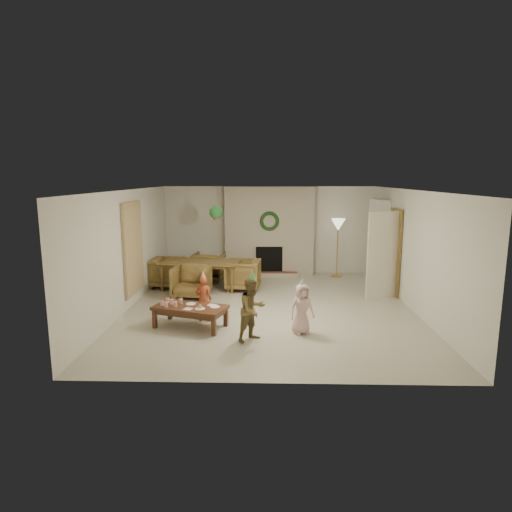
{
  "coord_description": "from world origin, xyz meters",
  "views": [
    {
      "loc": [
        -0.04,
        -9.03,
        2.77
      ],
      "look_at": [
        -0.3,
        0.4,
        1.05
      ],
      "focal_mm": 30.59,
      "sensor_mm": 36.0,
      "label": 1
    }
  ],
  "objects_px": {
    "dining_chair_far": "(209,267)",
    "child_red": "(203,299)",
    "dining_chair_near": "(191,281)",
    "child_pink": "(302,309)",
    "dining_table": "(201,275)",
    "dining_chair_left": "(168,272)",
    "dining_chair_right": "(243,275)",
    "coffee_table_top": "(190,308)",
    "child_plaid": "(252,309)"
  },
  "relations": [
    {
      "from": "dining_chair_far",
      "to": "child_red",
      "type": "bearing_deg",
      "value": 101.79
    },
    {
      "from": "dining_chair_far",
      "to": "dining_chair_left",
      "type": "distance_m",
      "value": 1.21
    },
    {
      "from": "dining_table",
      "to": "dining_chair_near",
      "type": "height_order",
      "value": "dining_chair_near"
    },
    {
      "from": "dining_chair_left",
      "to": "dining_chair_right",
      "type": "bearing_deg",
      "value": -90.0
    },
    {
      "from": "child_pink",
      "to": "child_red",
      "type": "bearing_deg",
      "value": 141.77
    },
    {
      "from": "dining_chair_right",
      "to": "child_pink",
      "type": "bearing_deg",
      "value": 27.72
    },
    {
      "from": "dining_table",
      "to": "child_pink",
      "type": "bearing_deg",
      "value": -48.29
    },
    {
      "from": "dining_table",
      "to": "child_red",
      "type": "xyz_separation_m",
      "value": [
        0.44,
        -2.53,
        0.1
      ]
    },
    {
      "from": "dining_chair_far",
      "to": "child_plaid",
      "type": "relative_size",
      "value": 0.75
    },
    {
      "from": "dining_chair_near",
      "to": "coffee_table_top",
      "type": "height_order",
      "value": "dining_chair_near"
    },
    {
      "from": "dining_table",
      "to": "dining_chair_near",
      "type": "xyz_separation_m",
      "value": [
        -0.09,
        -0.85,
        0.04
      ]
    },
    {
      "from": "dining_table",
      "to": "child_red",
      "type": "distance_m",
      "value": 2.57
    },
    {
      "from": "dining_table",
      "to": "dining_chair_far",
      "type": "xyz_separation_m",
      "value": [
        0.09,
        0.85,
        0.04
      ]
    },
    {
      "from": "dining_chair_near",
      "to": "child_pink",
      "type": "bearing_deg",
      "value": -38.43
    },
    {
      "from": "dining_chair_near",
      "to": "dining_chair_left",
      "type": "relative_size",
      "value": 1.0
    },
    {
      "from": "dining_chair_far",
      "to": "child_plaid",
      "type": "bearing_deg",
      "value": 112.81
    },
    {
      "from": "dining_chair_near",
      "to": "child_pink",
      "type": "relative_size",
      "value": 0.91
    },
    {
      "from": "dining_chair_right",
      "to": "child_plaid",
      "type": "bearing_deg",
      "value": 11.85
    },
    {
      "from": "dining_chair_near",
      "to": "dining_chair_far",
      "type": "xyz_separation_m",
      "value": [
        0.17,
        1.7,
        0.0
      ]
    },
    {
      "from": "dining_chair_near",
      "to": "coffee_table_top",
      "type": "bearing_deg",
      "value": -74.96
    },
    {
      "from": "dining_chair_far",
      "to": "coffee_table_top",
      "type": "height_order",
      "value": "dining_chair_far"
    },
    {
      "from": "dining_chair_left",
      "to": "child_pink",
      "type": "xyz_separation_m",
      "value": [
        3.14,
        -3.25,
        0.08
      ]
    },
    {
      "from": "dining_chair_near",
      "to": "dining_chair_left",
      "type": "distance_m",
      "value": 1.21
    },
    {
      "from": "dining_chair_left",
      "to": "dining_chair_near",
      "type": "bearing_deg",
      "value": -135.0
    },
    {
      "from": "dining_table",
      "to": "dining_chair_right",
      "type": "xyz_separation_m",
      "value": [
        1.06,
        -0.11,
        0.04
      ]
    },
    {
      "from": "dining_table",
      "to": "dining_chair_right",
      "type": "relative_size",
      "value": 2.34
    },
    {
      "from": "dining_table",
      "to": "dining_chair_far",
      "type": "height_order",
      "value": "dining_chair_far"
    },
    {
      "from": "dining_chair_near",
      "to": "coffee_table_top",
      "type": "relative_size",
      "value": 0.63
    },
    {
      "from": "dining_chair_near",
      "to": "child_pink",
      "type": "height_order",
      "value": "child_pink"
    },
    {
      "from": "child_plaid",
      "to": "child_pink",
      "type": "relative_size",
      "value": 1.2
    },
    {
      "from": "dining_chair_far",
      "to": "child_red",
      "type": "height_order",
      "value": "child_red"
    },
    {
      "from": "dining_chair_left",
      "to": "child_red",
      "type": "distance_m",
      "value": 2.92
    },
    {
      "from": "dining_chair_far",
      "to": "child_pink",
      "type": "relative_size",
      "value": 0.91
    },
    {
      "from": "dining_chair_right",
      "to": "coffee_table_top",
      "type": "distance_m",
      "value": 2.9
    },
    {
      "from": "dining_chair_near",
      "to": "dining_table",
      "type": "bearing_deg",
      "value": 90.0
    },
    {
      "from": "child_plaid",
      "to": "dining_chair_left",
      "type": "bearing_deg",
      "value": 79.12
    },
    {
      "from": "dining_chair_right",
      "to": "child_red",
      "type": "height_order",
      "value": "child_red"
    },
    {
      "from": "dining_chair_far",
      "to": "dining_chair_right",
      "type": "height_order",
      "value": "same"
    },
    {
      "from": "coffee_table_top",
      "to": "dining_chair_right",
      "type": "bearing_deg",
      "value": 91.87
    },
    {
      "from": "dining_table",
      "to": "dining_chair_left",
      "type": "bearing_deg",
      "value": -180.0
    },
    {
      "from": "dining_table",
      "to": "child_pink",
      "type": "xyz_separation_m",
      "value": [
        2.29,
        -3.16,
        0.12
      ]
    },
    {
      "from": "dining_chair_left",
      "to": "child_red",
      "type": "height_order",
      "value": "child_red"
    },
    {
      "from": "child_pink",
      "to": "dining_table",
      "type": "bearing_deg",
      "value": 106.55
    },
    {
      "from": "dining_chair_right",
      "to": "child_red",
      "type": "bearing_deg",
      "value": -8.55
    },
    {
      "from": "dining_chair_far",
      "to": "child_red",
      "type": "relative_size",
      "value": 0.94
    },
    {
      "from": "coffee_table_top",
      "to": "child_plaid",
      "type": "xyz_separation_m",
      "value": [
        1.18,
        -0.63,
        0.17
      ]
    },
    {
      "from": "dining_chair_near",
      "to": "dining_chair_right",
      "type": "xyz_separation_m",
      "value": [
        1.15,
        0.74,
        0.0
      ]
    },
    {
      "from": "coffee_table_top",
      "to": "child_plaid",
      "type": "relative_size",
      "value": 1.2
    },
    {
      "from": "child_red",
      "to": "dining_chair_far",
      "type": "bearing_deg",
      "value": -84.17
    },
    {
      "from": "dining_table",
      "to": "dining_chair_far",
      "type": "relative_size",
      "value": 2.34
    }
  ]
}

